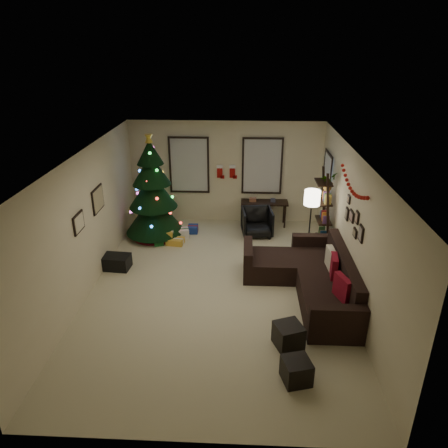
{
  "coord_description": "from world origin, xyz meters",
  "views": [
    {
      "loc": [
        0.48,
        -7.14,
        4.56
      ],
      "look_at": [
        0.1,
        0.6,
        1.15
      ],
      "focal_mm": 33.72,
      "sensor_mm": 36.0,
      "label": 1
    }
  ],
  "objects_px": {
    "sofa": "(311,278)",
    "desk": "(264,204)",
    "bookshelf": "(325,215)",
    "desk_chair": "(257,222)",
    "christmas_tree": "(153,195)"
  },
  "relations": [
    {
      "from": "desk_chair",
      "to": "bookshelf",
      "type": "xyz_separation_m",
      "value": [
        1.47,
        -0.95,
        0.62
      ]
    },
    {
      "from": "desk_chair",
      "to": "desk",
      "type": "bearing_deg",
      "value": 66.22
    },
    {
      "from": "christmas_tree",
      "to": "sofa",
      "type": "distance_m",
      "value": 4.35
    },
    {
      "from": "bookshelf",
      "to": "christmas_tree",
      "type": "bearing_deg",
      "value": 169.08
    },
    {
      "from": "desk",
      "to": "bookshelf",
      "type": "bearing_deg",
      "value": -51.7
    },
    {
      "from": "christmas_tree",
      "to": "desk",
      "type": "bearing_deg",
      "value": 16.65
    },
    {
      "from": "sofa",
      "to": "bookshelf",
      "type": "height_order",
      "value": "bookshelf"
    },
    {
      "from": "desk",
      "to": "bookshelf",
      "type": "height_order",
      "value": "bookshelf"
    },
    {
      "from": "christmas_tree",
      "to": "desk",
      "type": "height_order",
      "value": "christmas_tree"
    },
    {
      "from": "sofa",
      "to": "bookshelf",
      "type": "xyz_separation_m",
      "value": [
        0.48,
        1.6,
        0.68
      ]
    },
    {
      "from": "christmas_tree",
      "to": "bookshelf",
      "type": "bearing_deg",
      "value": -10.92
    },
    {
      "from": "desk",
      "to": "bookshelf",
      "type": "distance_m",
      "value": 2.08
    },
    {
      "from": "sofa",
      "to": "desk",
      "type": "height_order",
      "value": "sofa"
    },
    {
      "from": "desk",
      "to": "sofa",
      "type": "bearing_deg",
      "value": -76.17
    },
    {
      "from": "bookshelf",
      "to": "desk_chair",
      "type": "bearing_deg",
      "value": 147.05
    }
  ]
}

